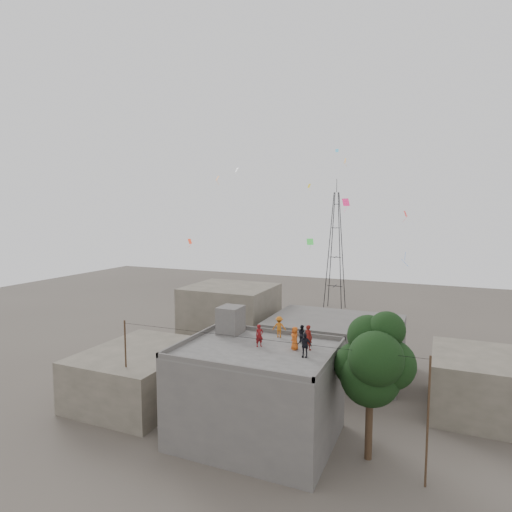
{
  "coord_description": "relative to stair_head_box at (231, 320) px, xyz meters",
  "views": [
    {
      "loc": [
        10.71,
        -24.88,
        14.98
      ],
      "look_at": [
        -0.49,
        1.04,
        12.09
      ],
      "focal_mm": 30.0,
      "sensor_mm": 36.0,
      "label": 1
    }
  ],
  "objects": [
    {
      "name": "person_orange_adult",
      "position": [
        3.63,
        0.49,
        -0.25
      ],
      "size": [
        1.09,
        0.79,
        1.51
      ],
      "primitive_type": "imported",
      "rotation": [
        0.0,
        0.0,
        -2.88
      ],
      "color": "#BB6015",
      "rests_on": "main_building"
    },
    {
      "name": "tree",
      "position": [
        10.57,
        -2.0,
        -1.0
      ],
      "size": [
        4.9,
        4.6,
        9.1
      ],
      "color": "black",
      "rests_on": "ground"
    },
    {
      "name": "person_red_child",
      "position": [
        3.17,
        -2.05,
        -0.25
      ],
      "size": [
        0.63,
        0.64,
        1.49
      ],
      "primitive_type": "imported",
      "rotation": [
        0.0,
        0.0,
        0.83
      ],
      "color": "maroon",
      "rests_on": "main_building"
    },
    {
      "name": "neighbor_east",
      "position": [
        17.2,
        7.4,
        -4.9
      ],
      "size": [
        7.0,
        8.0,
        4.4
      ],
      "primitive_type": "cube",
      "color": "#585245",
      "rests_on": "ground"
    },
    {
      "name": "ground",
      "position": [
        3.2,
        -2.6,
        -7.1
      ],
      "size": [
        140.0,
        140.0,
        0.0
      ],
      "primitive_type": "plane",
      "color": "#49433C",
      "rests_on": "ground"
    },
    {
      "name": "stair_head_box",
      "position": [
        0.0,
        0.0,
        0.0
      ],
      "size": [
        1.6,
        1.8,
        2.0
      ],
      "primitive_type": "cube",
      "color": "#54514E",
      "rests_on": "main_building"
    },
    {
      "name": "neighbor_north",
      "position": [
        5.2,
        11.4,
        -4.6
      ],
      "size": [
        12.0,
        9.0,
        5.0
      ],
      "primitive_type": "cube",
      "color": "#54514E",
      "rests_on": "ground"
    },
    {
      "name": "utility_line",
      "position": [
        3.7,
        -3.85,
        -3.27
      ],
      "size": [
        20.12,
        0.62,
        7.4
      ],
      "color": "black",
      "rests_on": "ground"
    },
    {
      "name": "neighbor_west",
      "position": [
        -7.8,
        -0.6,
        -5.1
      ],
      "size": [
        8.0,
        10.0,
        4.0
      ],
      "primitive_type": "cube",
      "color": "#585245",
      "rests_on": "ground"
    },
    {
      "name": "person_orange_child",
      "position": [
        5.51,
        -1.69,
        -0.25
      ],
      "size": [
        0.82,
        0.88,
        1.51
      ],
      "primitive_type": "imported",
      "rotation": [
        0.0,
        0.0,
        -0.95
      ],
      "color": "#C55116",
      "rests_on": "main_building"
    },
    {
      "name": "neighbor_northwest",
      "position": [
        -6.8,
        13.4,
        -3.6
      ],
      "size": [
        9.0,
        8.0,
        7.0
      ],
      "primitive_type": "cube",
      "color": "#585245",
      "rests_on": "ground"
    },
    {
      "name": "person_red_adult",
      "position": [
        6.33,
        -1.37,
        -0.18
      ],
      "size": [
        0.7,
        0.6,
        1.63
      ],
      "primitive_type": "imported",
      "rotation": [
        0.0,
        0.0,
        2.71
      ],
      "color": "#63140F",
      "rests_on": "main_building"
    },
    {
      "name": "transmission_tower",
      "position": [
        -0.8,
        37.4,
        1.97
      ],
      "size": [
        2.97,
        2.97,
        20.01
      ],
      "color": "black",
      "rests_on": "ground"
    },
    {
      "name": "person_dark_adult",
      "position": [
        6.53,
        -2.86,
        -0.25
      ],
      "size": [
        0.91,
        0.44,
        1.51
      ],
      "primitive_type": "imported",
      "rotation": [
        0.0,
        0.0,
        0.09
      ],
      "color": "black",
      "rests_on": "main_building"
    },
    {
      "name": "kites",
      "position": [
        4.25,
        4.99,
        8.72
      ],
      "size": [
        17.49,
        17.13,
        9.14
      ],
      "color": "#FB3B1A",
      "rests_on": "ground"
    },
    {
      "name": "person_dark_child",
      "position": [
        5.52,
        -0.13,
        -0.38
      ],
      "size": [
        0.76,
        0.74,
        1.24
      ],
      "primitive_type": "imported",
      "rotation": [
        0.0,
        0.0,
        2.48
      ],
      "color": "black",
      "rests_on": "main_building"
    },
    {
      "name": "parapet",
      "position": [
        3.2,
        -2.6,
        -0.85
      ],
      "size": [
        10.0,
        8.0,
        0.3
      ],
      "color": "#54514E",
      "rests_on": "main_building"
    },
    {
      "name": "main_building",
      "position": [
        3.2,
        -2.6,
        -4.05
      ],
      "size": [
        10.0,
        8.0,
        6.1
      ],
      "color": "#54514E",
      "rests_on": "ground"
    }
  ]
}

